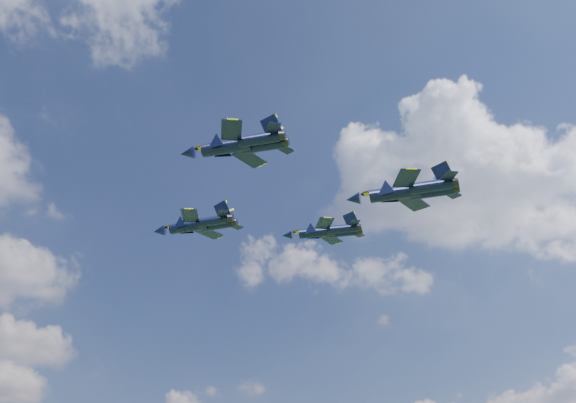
% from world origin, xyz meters
% --- Properties ---
extents(jet_lead, '(12.15, 14.45, 3.66)m').
position_xyz_m(jet_lead, '(-15.80, 23.00, 61.84)').
color(jet_lead, black).
extents(jet_left, '(12.96, 14.37, 3.73)m').
position_xyz_m(jet_left, '(-21.62, 0.27, 62.89)').
color(jet_left, black).
extents(jet_right, '(12.70, 13.19, 3.52)m').
position_xyz_m(jet_right, '(5.95, 17.77, 64.37)').
color(jet_right, black).
extents(jet_slot, '(14.05, 15.98, 4.11)m').
position_xyz_m(jet_slot, '(3.90, -3.87, 61.84)').
color(jet_slot, black).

